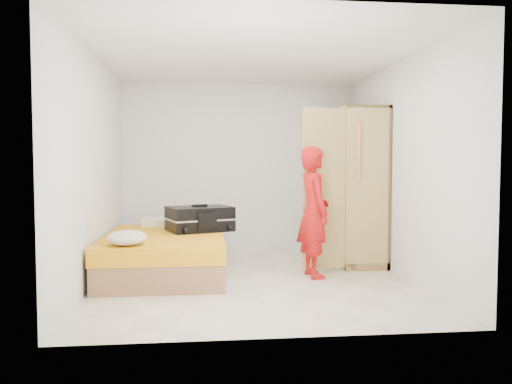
{
  "coord_description": "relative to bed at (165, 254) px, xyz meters",
  "views": [
    {
      "loc": [
        -0.57,
        -5.78,
        1.36
      ],
      "look_at": [
        0.1,
        0.58,
        1.0
      ],
      "focal_mm": 35.0,
      "sensor_mm": 36.0,
      "label": 1
    }
  ],
  "objects": [
    {
      "name": "room",
      "position": [
        1.05,
        -0.36,
        1.05
      ],
      "size": [
        4.0,
        4.02,
        2.6
      ],
      "color": "beige",
      "rests_on": "ground"
    },
    {
      "name": "bed",
      "position": [
        0.0,
        0.0,
        0.0
      ],
      "size": [
        1.42,
        2.02,
        0.5
      ],
      "color": "olive",
      "rests_on": "ground"
    },
    {
      "name": "wardrobe",
      "position": [
        2.5,
        0.49,
        0.75
      ],
      "size": [
        1.16,
        1.31,
        2.1
      ],
      "color": "tan",
      "rests_on": "ground"
    },
    {
      "name": "person",
      "position": [
        1.79,
        -0.27,
        0.53
      ],
      "size": [
        0.45,
        0.62,
        1.57
      ],
      "primitive_type": "imported",
      "rotation": [
        0.0,
        0.0,
        1.71
      ],
      "color": "red",
      "rests_on": "ground"
    },
    {
      "name": "suitcase",
      "position": [
        0.43,
        0.29,
        0.4
      ],
      "size": [
        0.94,
        0.81,
        0.34
      ],
      "rotation": [
        0.0,
        0.0,
        0.34
      ],
      "color": "black",
      "rests_on": "bed"
    },
    {
      "name": "round_cushion",
      "position": [
        -0.33,
        -0.8,
        0.33
      ],
      "size": [
        0.42,
        0.42,
        0.16
      ],
      "primitive_type": "ellipsoid",
      "color": "silver",
      "rests_on": "bed"
    },
    {
      "name": "pillow",
      "position": [
        -0.06,
        0.85,
        0.3
      ],
      "size": [
        0.62,
        0.36,
        0.11
      ],
      "primitive_type": "cube",
      "rotation": [
        0.0,
        0.0,
        -0.11
      ],
      "color": "silver",
      "rests_on": "bed"
    }
  ]
}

